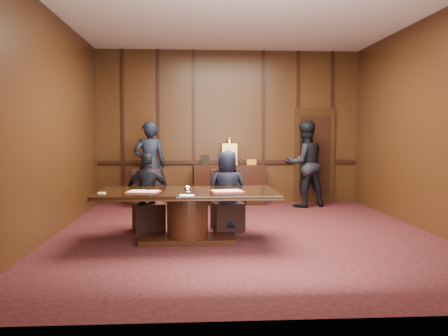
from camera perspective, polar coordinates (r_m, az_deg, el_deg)
name	(u,v)px	position (r m, az deg, el deg)	size (l,w,h in m)	color
room	(248,126)	(7.59, 2.94, 5.10)	(7.00, 7.04, 3.50)	black
sideboard	(229,183)	(10.75, 0.66, -1.81)	(1.60, 0.45, 1.54)	black
conference_table	(187,208)	(7.00, -4.42, -4.78)	(2.62, 1.32, 0.76)	black
folder_left	(143,192)	(6.87, -9.66, -2.82)	(0.51, 0.40, 0.02)	#B02B10
folder_right	(227,191)	(6.84, 0.37, -2.79)	(0.50, 0.39, 0.02)	#B02B10
inkstand	(187,191)	(6.51, -4.49, -2.74)	(0.20, 0.14, 0.12)	white
notepad	(102,193)	(6.85, -14.48, -2.92)	(0.10, 0.07, 0.01)	#E5E170
chair_left	(148,213)	(7.93, -9.09, -5.36)	(0.58, 0.58, 0.99)	black
chair_right	(227,212)	(7.92, 0.37, -5.33)	(0.56, 0.56, 0.99)	black
signatory_left	(148,192)	(7.81, -9.12, -2.93)	(0.75, 0.31, 1.28)	black
signatory_right	(228,190)	(7.79, 0.45, -2.72)	(0.65, 0.42, 1.33)	black
witness_left	(150,165)	(10.20, -8.90, 0.35)	(0.68, 0.45, 1.87)	black
witness_right	(304,164)	(10.51, 9.66, 0.48)	(0.91, 0.71, 1.88)	black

